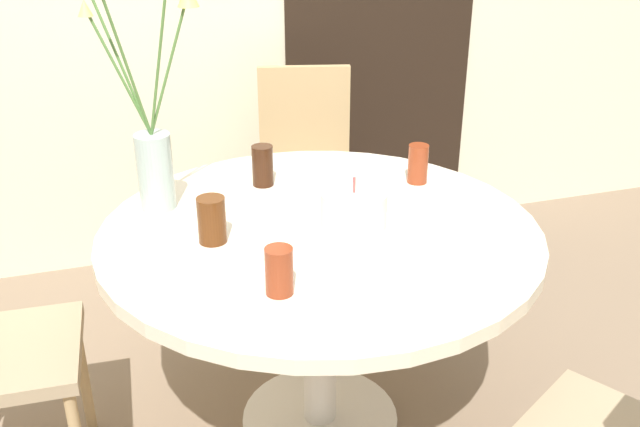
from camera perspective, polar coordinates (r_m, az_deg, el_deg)
ground_plane at (r=2.41m, az=0.00°, el=-16.33°), size 16.00×16.00×0.00m
doorway_panel at (r=3.33m, az=4.96°, el=15.11°), size 0.90×0.01×2.05m
dining_table at (r=2.07m, az=0.00°, el=-3.91°), size 1.25×1.25×0.71m
chair_far_back at (r=2.98m, az=-1.15°, el=3.79°), size 0.49×0.49×0.91m
birthday_cake at (r=2.00m, az=2.71°, el=0.33°), size 0.19×0.19×0.15m
flower_vase at (r=2.10m, az=-13.34°, el=6.25°), size 0.33×0.23×0.75m
side_plate at (r=1.72m, az=7.09°, el=-6.00°), size 0.21×0.21×0.01m
drink_glass_0 at (r=1.67m, az=-3.29°, el=-4.61°), size 0.07×0.07×0.12m
drink_glass_1 at (r=2.31m, az=7.84°, el=3.96°), size 0.06×0.06×0.13m
drink_glass_2 at (r=2.28m, az=-4.61°, el=3.84°), size 0.07×0.07×0.13m
drink_glass_3 at (r=1.92m, az=-8.64°, el=-0.55°), size 0.08×0.08×0.13m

